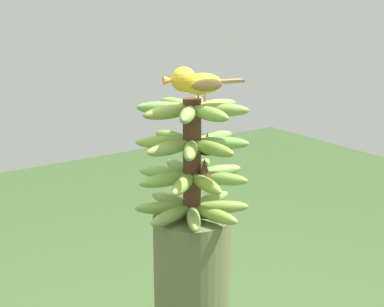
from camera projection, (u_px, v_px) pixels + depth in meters
banana_bunch at (192, 159)px, 1.47m from camera, size 0.31×0.31×0.33m
perched_bird at (195, 82)px, 1.37m from camera, size 0.21×0.08×0.09m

